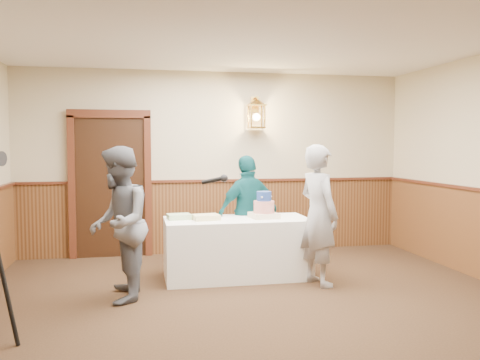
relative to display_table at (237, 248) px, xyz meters
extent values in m
plane|color=#332113|center=(-0.02, -1.90, -0.38)|extent=(7.00, 7.00, 0.00)
cube|color=beige|center=(-0.02, 1.60, 1.02)|extent=(6.00, 0.02, 2.80)
cube|color=white|center=(-0.02, -1.90, 2.42)|extent=(6.00, 7.00, 0.02)
cube|color=#4C2B15|center=(-0.02, 1.58, 0.18)|extent=(5.98, 0.04, 1.10)
cube|color=#502415|center=(-0.02, 1.56, 0.75)|extent=(5.98, 0.07, 0.04)
cube|color=black|center=(-1.62, 1.55, 0.68)|extent=(1.00, 0.06, 2.10)
cube|color=white|center=(0.00, 0.00, 0.00)|extent=(1.80, 0.80, 0.75)
cube|color=#FAE6C0|center=(0.35, -0.01, 0.41)|extent=(0.37, 0.37, 0.07)
cylinder|color=red|center=(0.35, -0.01, 0.52)|extent=(0.26, 0.26, 0.15)
cylinder|color=#234192|center=(0.35, -0.01, 0.65)|extent=(0.19, 0.19, 0.12)
cube|color=#F2E190|center=(-0.40, -0.03, 0.41)|extent=(0.35, 0.29, 0.07)
cube|color=#B0DA9A|center=(-0.72, 0.08, 0.41)|extent=(0.30, 0.25, 0.07)
imported|color=slate|center=(-1.42, -0.69, 0.46)|extent=(0.65, 0.83, 1.66)
cylinder|color=black|center=(-0.43, -0.84, 0.92)|extent=(0.23, 0.09, 0.09)
sphere|color=black|center=(-0.31, -0.87, 0.94)|extent=(0.08, 0.08, 0.08)
imported|color=#9C9CA1|center=(0.89, -0.51, 0.47)|extent=(0.56, 0.70, 1.68)
imported|color=#105157|center=(0.23, 0.39, 0.39)|extent=(0.98, 0.66, 1.54)
camera|label=1|loc=(-1.20, -6.22, 1.30)|focal=38.00mm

